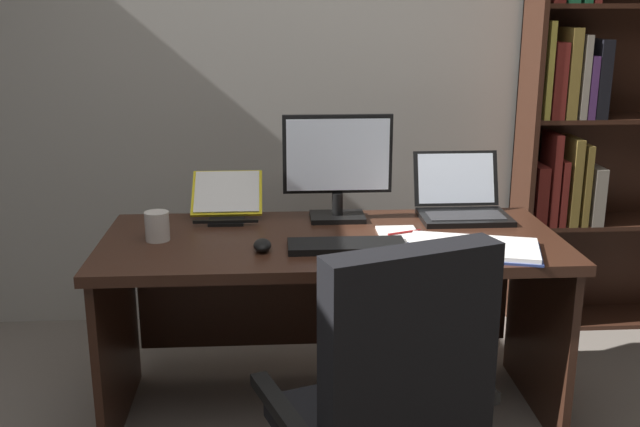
{
  "coord_description": "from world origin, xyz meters",
  "views": [
    {
      "loc": [
        -0.12,
        -1.68,
        1.57
      ],
      "look_at": [
        0.05,
        0.9,
        0.84
      ],
      "focal_mm": 41.37,
      "sensor_mm": 36.0,
      "label": 1
    }
  ],
  "objects": [
    {
      "name": "bookshelf",
      "position": [
        1.43,
        1.77,
        1.03
      ],
      "size": [
        0.95,
        0.29,
        2.1
      ],
      "color": "#381E14",
      "rests_on": "ground"
    },
    {
      "name": "open_binder",
      "position": [
        0.58,
        0.76,
        0.75
      ],
      "size": [
        0.52,
        0.38,
        0.02
      ],
      "rotation": [
        0.0,
        0.0,
        -0.27
      ],
      "color": "navy",
      "rests_on": "desk"
    },
    {
      "name": "laptop",
      "position": [
        0.65,
        1.21,
        0.79
      ],
      "size": [
        0.36,
        0.33,
        0.25
      ],
      "color": "black",
      "rests_on": "desk"
    },
    {
      "name": "wall_back",
      "position": [
        0.0,
        1.99,
        1.42
      ],
      "size": [
        5.12,
        0.12,
        2.83
      ],
      "primitive_type": "cube",
      "color": "#B2ADA3",
      "rests_on": "ground"
    },
    {
      "name": "reading_stand_with_book",
      "position": [
        -0.31,
        1.26,
        0.82
      ],
      "size": [
        0.29,
        0.26,
        0.17
      ],
      "color": "black",
      "rests_on": "desk"
    },
    {
      "name": "pen",
      "position": [
        0.37,
        0.95,
        0.75
      ],
      "size": [
        0.13,
        0.06,
        0.01
      ],
      "primitive_type": "cylinder",
      "rotation": [
        0.0,
        1.57,
        0.37
      ],
      "color": "maroon",
      "rests_on": "notepad"
    },
    {
      "name": "coffee_mug",
      "position": [
        -0.55,
        0.96,
        0.79
      ],
      "size": [
        0.09,
        0.09,
        0.11
      ],
      "primitive_type": "cylinder",
      "color": "silver",
      "rests_on": "desk"
    },
    {
      "name": "desk",
      "position": [
        0.09,
        1.03,
        0.54
      ],
      "size": [
        1.72,
        0.74,
        0.73
      ],
      "color": "#381E14",
      "rests_on": "ground"
    },
    {
      "name": "notepad",
      "position": [
        0.35,
        0.95,
        0.74
      ],
      "size": [
        0.15,
        0.21,
        0.01
      ],
      "primitive_type": "cube",
      "rotation": [
        0.0,
        0.0,
        0.01
      ],
      "color": "white",
      "rests_on": "desk"
    },
    {
      "name": "computer_mouse",
      "position": [
        -0.16,
        0.81,
        0.75
      ],
      "size": [
        0.06,
        0.1,
        0.04
      ],
      "primitive_type": "ellipsoid",
      "color": "black",
      "rests_on": "desk"
    },
    {
      "name": "keyboard",
      "position": [
        0.14,
        0.81,
        0.75
      ],
      "size": [
        0.42,
        0.15,
        0.02
      ],
      "primitive_type": "cube",
      "color": "black",
      "rests_on": "desk"
    },
    {
      "name": "monitor",
      "position": [
        0.14,
        1.2,
        0.95
      ],
      "size": [
        0.44,
        0.16,
        0.43
      ],
      "color": "black",
      "rests_on": "desk"
    }
  ]
}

